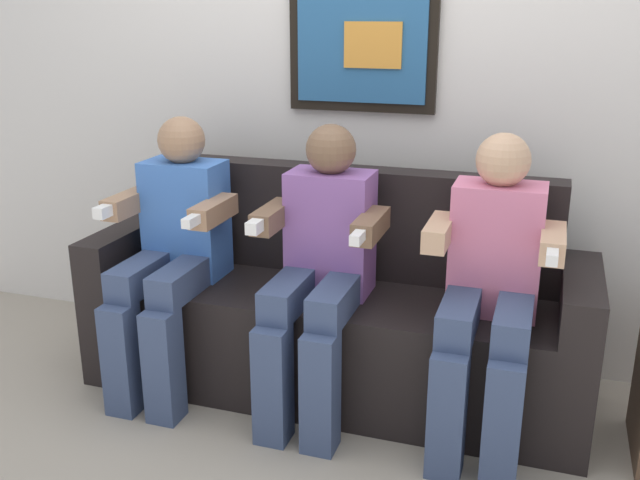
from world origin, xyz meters
name	(u,v)px	position (x,y,z in m)	size (l,w,h in m)	color
ground_plane	(308,426)	(0.00, 0.00, 0.00)	(5.73, 5.73, 0.00)	#9E9384
back_wall_assembly	(366,62)	(0.00, 0.76, 1.30)	(4.41, 0.10, 2.60)	silver
couch	(334,317)	(0.00, 0.33, 0.31)	(2.01, 0.58, 0.90)	black
person_on_left	(173,247)	(-0.63, 0.16, 0.61)	(0.46, 0.56, 1.11)	#3F72CC
person_in_middle	(321,263)	(0.00, 0.16, 0.61)	(0.46, 0.56, 1.11)	#8C59A5
person_on_right	(491,282)	(0.63, 0.16, 0.61)	(0.46, 0.56, 1.11)	pink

